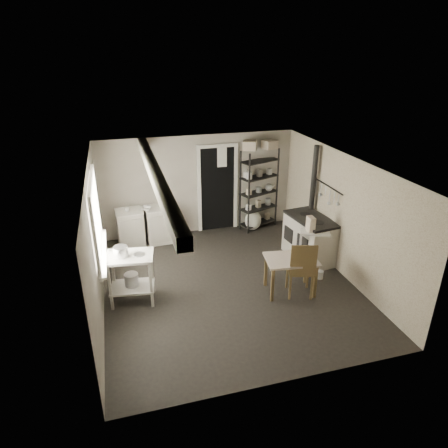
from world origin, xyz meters
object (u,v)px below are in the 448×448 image
object	(u,v)px
shelf_rack	(259,190)
work_table	(290,273)
stove	(310,239)
chair	(300,270)
flour_sack	(253,221)
base_cabinets	(145,224)
prep_table	(132,281)
stockpot	(121,254)

from	to	relation	value
shelf_rack	work_table	xyz separation A→B (m)	(-0.43, -2.84, -0.57)
stove	chair	distance (m)	1.40
work_table	flour_sack	distance (m)	2.73
base_cabinets	flour_sack	world-z (taller)	base_cabinets
shelf_rack	prep_table	bearing A→B (deg)	-163.56
stove	chair	bearing A→B (deg)	-131.13
shelf_rack	chair	xyz separation A→B (m)	(-0.30, -2.95, -0.46)
chair	flour_sack	xyz separation A→B (m)	(0.13, 2.82, -0.24)
base_cabinets	shelf_rack	bearing A→B (deg)	-0.42
base_cabinets	flour_sack	xyz separation A→B (m)	(2.57, 0.02, -0.22)
flour_sack	prep_table	bearing A→B (deg)	-143.12
stockpot	flour_sack	world-z (taller)	stockpot
prep_table	stove	size ratio (longest dim) A/B	0.77
shelf_rack	stove	distance (m)	1.92
stockpot	chair	world-z (taller)	stockpot
shelf_rack	flour_sack	world-z (taller)	shelf_rack
prep_table	flour_sack	distance (m)	3.75
prep_table	flour_sack	world-z (taller)	prep_table
stockpot	shelf_rack	world-z (taller)	shelf_rack
stockpot	work_table	distance (m)	2.95
shelf_rack	chair	bearing A→B (deg)	-116.16
work_table	flour_sack	world-z (taller)	work_table
base_cabinets	shelf_rack	world-z (taller)	shelf_rack
prep_table	work_table	size ratio (longest dim) A/B	1.00
flour_sack	stockpot	bearing A→B (deg)	-144.30
stockpot	chair	bearing A→B (deg)	-10.87
prep_table	chair	distance (m)	2.93
chair	work_table	bearing A→B (deg)	156.51
prep_table	chair	size ratio (longest dim) A/B	0.83
stove	flour_sack	bearing A→B (deg)	103.92
flour_sack	shelf_rack	bearing A→B (deg)	36.79
prep_table	flour_sack	size ratio (longest dim) A/B	1.85
stove	base_cabinets	bearing A→B (deg)	145.66
flour_sack	base_cabinets	bearing A→B (deg)	-179.47
prep_table	flour_sack	bearing A→B (deg)	36.88
work_table	base_cabinets	bearing A→B (deg)	130.70
stove	shelf_rack	bearing A→B (deg)	97.62
stove	chair	xyz separation A→B (m)	(-0.78, -1.16, 0.04)
stove	chair	size ratio (longest dim) A/B	1.09
base_cabinets	chair	distance (m)	3.71
shelf_rack	stockpot	bearing A→B (deg)	-164.68
prep_table	chair	xyz separation A→B (m)	(2.87, -0.57, 0.08)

